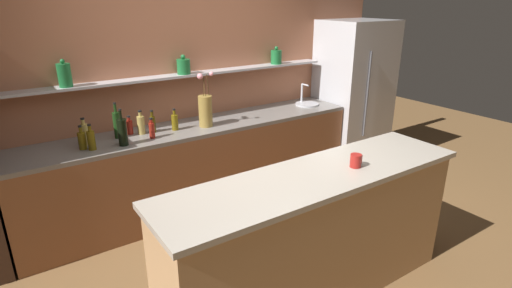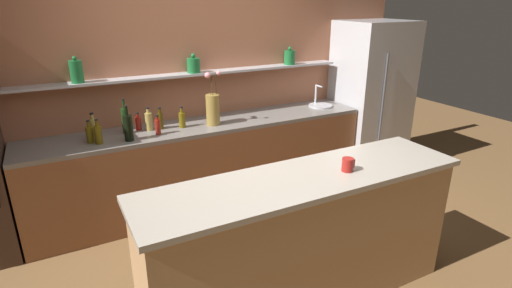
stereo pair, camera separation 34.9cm
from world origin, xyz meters
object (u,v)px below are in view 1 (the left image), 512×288
Objects in this scene: flower_vase at (205,109)px; bottle_wine_4 at (117,124)px; bottle_sauce_3 at (152,130)px; bottle_wine_2 at (122,132)px; coffee_mug at (356,161)px; bottle_spirit_1 at (85,134)px; bottle_oil_8 at (175,122)px; bottle_oil_6 at (91,140)px; bottle_spirit_7 at (141,124)px; sink_fixture at (307,103)px; bottle_oil_5 at (153,123)px; bottle_oil_9 at (82,140)px; refrigerator at (353,95)px.

flower_vase reaches higher than bottle_wine_4.
bottle_wine_4 is at bearing 144.97° from bottle_sauce_3.
coffee_mug is at bearing -54.50° from bottle_wine_2.
bottle_spirit_1 is 0.83m from bottle_oil_8.
bottle_spirit_7 reaches higher than bottle_oil_6.
bottle_oil_6 is (-0.26, 0.04, -0.04)m from bottle_wine_2.
bottle_oil_6 is 0.53m from bottle_spirit_7.
bottle_oil_6 is (-1.12, -0.05, -0.09)m from flower_vase.
bottle_wine_2 is at bearing -175.59° from sink_fixture.
flower_vase is at bearing -176.67° from sink_fixture.
sink_fixture is at bearing -0.74° from bottle_oil_5.
bottle_sauce_3 is 0.32m from bottle_wine_4.
bottle_sauce_3 is (-0.59, -0.05, -0.10)m from flower_vase.
bottle_wine_4 reaches higher than bottle_oil_9.
bottle_wine_4 is 0.22m from bottle_spirit_7.
bottle_oil_5 reaches higher than coffee_mug.
bottle_oil_6 is 1.06× the size of bottle_oil_8.
bottle_wine_2 is 1.57× the size of bottle_oil_9.
bottle_oil_8 is 1.90m from coffee_mug.
bottle_oil_6 is at bearing -160.23° from bottle_spirit_7.
bottle_oil_6 is (-0.54, -0.00, 0.01)m from bottle_sauce_3.
bottle_oil_5 is 0.96× the size of bottle_spirit_7.
refrigerator is 6.69× the size of sink_fixture.
sink_fixture is 2.81× the size of coffee_mug.
bottle_oil_9 is 2.11× the size of coffee_mug.
refrigerator is at bearing -1.86° from bottle_spirit_7.
bottle_oil_9 is (-2.61, -0.07, 0.06)m from sink_fixture.
bottle_sauce_3 is 0.58× the size of bottle_wine_4.
coffee_mug is at bearing -52.00° from bottle_spirit_1.
sink_fixture is 2.56m from bottle_spirit_1.
bottle_wine_4 reaches higher than bottle_spirit_7.
refrigerator is 2.69m from bottle_oil_5.
refrigerator is 18.79× the size of coffee_mug.
refrigerator is 3.30m from bottle_oil_6.
bottle_oil_8 is at bearing -7.90° from bottle_wine_4.
bottle_oil_6 is 2.28× the size of coffee_mug.
bottle_spirit_7 is (0.50, 0.18, 0.00)m from bottle_oil_6.
bottle_oil_9 is 2.30m from coffee_mug.
bottle_spirit_7 reaches higher than bottle_oil_5.
bottle_oil_9 is at bearing 174.43° from bottle_sauce_3.
refrigerator is at bearing 2.40° from bottle_wine_2.
bottle_spirit_1 is 1.13× the size of bottle_oil_8.
sink_fixture is 1.23× the size of bottle_oil_6.
refrigerator is 5.69× the size of bottle_wine_2.
bottle_spirit_1 is at bearing 179.23° from bottle_oil_5.
bottle_oil_8 is (0.21, -0.05, -0.01)m from bottle_oil_5.
bottle_wine_2 is 0.29m from bottle_sauce_3.
bottle_spirit_7 is (0.24, 0.22, -0.03)m from bottle_wine_2.
sink_fixture is 1.15× the size of bottle_spirit_1.
sink_fixture is 2.27m from bottle_wine_4.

